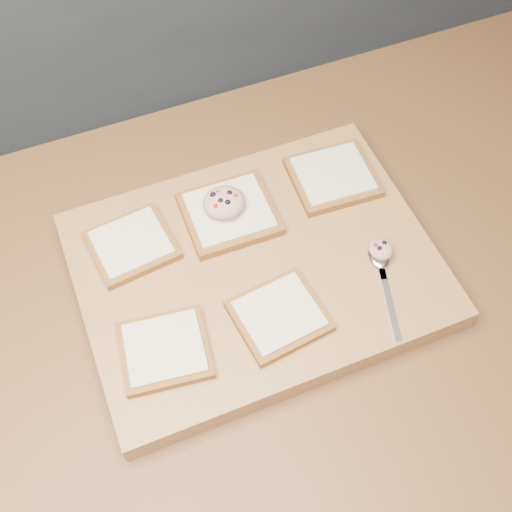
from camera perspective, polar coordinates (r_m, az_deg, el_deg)
The scene contains 11 objects.
ground at distance 1.77m, azimuth -2.45°, elevation -18.42°, with size 4.00×4.00×0.00m, color #515459.
island_counter at distance 1.33m, azimuth -3.18°, elevation -13.73°, with size 2.00×0.80×0.90m.
cutting_board at distance 0.93m, azimuth 0.00°, elevation -1.19°, with size 0.50×0.38×0.04m, color #A37D46.
bread_far_left at distance 0.93m, azimuth -11.00°, elevation 1.00°, with size 0.12×0.12×0.02m.
bread_far_center at distance 0.95m, azimuth -2.39°, elevation 3.83°, with size 0.13×0.12×0.02m.
bread_far_right at distance 1.00m, azimuth 6.83°, elevation 7.03°, with size 0.13×0.12×0.02m.
bread_near_left at distance 0.85m, azimuth -8.11°, elevation -8.24°, with size 0.13×0.12×0.02m.
bread_near_center at distance 0.86m, azimuth 2.07°, elevation -5.30°, with size 0.13×0.12×0.02m.
tuna_salad_dollop at distance 0.93m, azimuth -2.86°, elevation 4.80°, with size 0.06×0.06×0.03m.
spoon at distance 0.92m, azimuth 11.02°, elevation -0.51°, with size 0.06×0.16×0.01m.
spoon_salad at distance 0.91m, azimuth 11.03°, elevation 0.62°, with size 0.03×0.04×0.02m.
Camera 1 is at (-0.09, -0.42, 1.71)m, focal length 45.00 mm.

